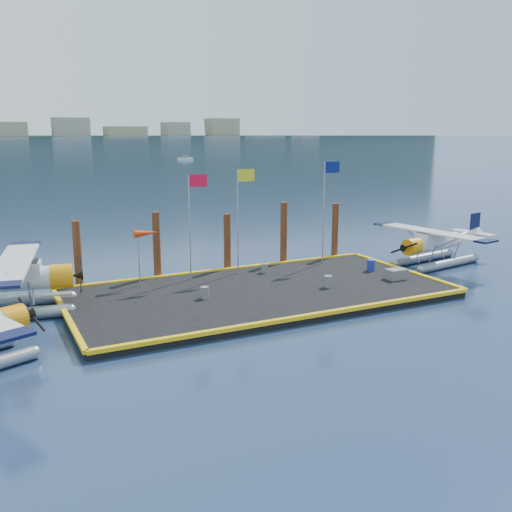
{
  "coord_description": "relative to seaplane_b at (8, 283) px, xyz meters",
  "views": [
    {
      "loc": [
        -13.27,
        -26.52,
        8.82
      ],
      "look_at": [
        0.81,
        2.0,
        1.79
      ],
      "focal_mm": 40.0,
      "sensor_mm": 36.0,
      "label": 1
    }
  ],
  "objects": [
    {
      "name": "ground",
      "position": [
        12.27,
        -2.76,
        -1.56
      ],
      "size": [
        4000.0,
        4000.0,
        0.0
      ],
      "primitive_type": "plane",
      "color": "#19294B",
      "rests_on": "ground"
    },
    {
      "name": "dock",
      "position": [
        12.27,
        -2.76,
        -1.36
      ],
      "size": [
        20.0,
        10.0,
        0.4
      ],
      "primitive_type": "cube",
      "color": "black",
      "rests_on": "ground"
    },
    {
      "name": "dock_bumpers",
      "position": [
        12.27,
        -2.76,
        -1.07
      ],
      "size": [
        20.25,
        10.25,
        0.18
      ],
      "primitive_type": null,
      "color": "yellow",
      "rests_on": "dock"
    },
    {
      "name": "far_backdrop",
      "position": [
        252.18,
        1734.76,
        7.89
      ],
      "size": [
        3050.0,
        2050.0,
        810.0
      ],
      "color": "black",
      "rests_on": "ground"
    },
    {
      "name": "seaplane_b",
      "position": [
        0.0,
        0.0,
        0.0
      ],
      "size": [
        9.26,
        10.11,
        3.58
      ],
      "rotation": [
        0.0,
        0.0,
        -1.75
      ],
      "color": "gray",
      "rests_on": "ground"
    },
    {
      "name": "seaplane_d",
      "position": [
        25.98,
        -1.29,
        -0.18
      ],
      "size": [
        8.14,
        8.93,
        3.16
      ],
      "rotation": [
        0.0,
        0.0,
        1.73
      ],
      "color": "gray",
      "rests_on": "ground"
    },
    {
      "name": "drum_0",
      "position": [
        9.06,
        -2.97,
        -0.85
      ],
      "size": [
        0.43,
        0.43,
        0.61
      ],
      "primitive_type": "cylinder",
      "color": "slate",
      "rests_on": "dock"
    },
    {
      "name": "drum_1",
      "position": [
        15.89,
        -4.0,
        -0.83
      ],
      "size": [
        0.46,
        0.46,
        0.65
      ],
      "primitive_type": "cylinder",
      "color": "slate",
      "rests_on": "dock"
    },
    {
      "name": "drum_4",
      "position": [
        20.33,
        -1.99,
        -0.82
      ],
      "size": [
        0.48,
        0.48,
        0.68
      ],
      "primitive_type": "cylinder",
      "color": "navy",
      "rests_on": "dock"
    },
    {
      "name": "drum_5",
      "position": [
        14.27,
        0.47,
        -0.88
      ],
      "size": [
        0.4,
        0.4,
        0.56
      ],
      "primitive_type": "cylinder",
      "color": "slate",
      "rests_on": "dock"
    },
    {
      "name": "crate",
      "position": [
        20.44,
        -4.23,
        -0.86
      ],
      "size": [
        1.18,
        0.78,
        0.59
      ],
      "primitive_type": "cube",
      "color": "slate",
      "rests_on": "dock"
    },
    {
      "name": "flagpole_red",
      "position": [
        9.98,
        1.04,
        2.84
      ],
      "size": [
        1.14,
        0.08,
        6.0
      ],
      "color": "#94939B",
      "rests_on": "dock"
    },
    {
      "name": "flagpole_yellow",
      "position": [
        12.97,
        1.04,
        2.95
      ],
      "size": [
        1.14,
        0.08,
        6.2
      ],
      "color": "#94939B",
      "rests_on": "dock"
    },
    {
      "name": "flagpole_blue",
      "position": [
        18.97,
        1.04,
        3.13
      ],
      "size": [
        1.14,
        0.08,
        6.5
      ],
      "color": "#94939B",
      "rests_on": "dock"
    },
    {
      "name": "windsock",
      "position": [
        7.25,
        1.04,
        1.67
      ],
      "size": [
        1.4,
        0.44,
        3.12
      ],
      "color": "#94939B",
      "rests_on": "dock"
    },
    {
      "name": "piling_0",
      "position": [
        3.77,
        2.64,
        0.44
      ],
      "size": [
        0.44,
        0.44,
        4.0
      ],
      "primitive_type": "cylinder",
      "color": "#4E2416",
      "rests_on": "ground"
    },
    {
      "name": "piling_1",
      "position": [
        8.27,
        2.64,
        0.54
      ],
      "size": [
        0.44,
        0.44,
        4.2
      ],
      "primitive_type": "cylinder",
      "color": "#4E2416",
      "rests_on": "ground"
    },
    {
      "name": "piling_2",
      "position": [
        12.77,
        2.64,
        0.34
      ],
      "size": [
        0.44,
        0.44,
        3.8
      ],
      "primitive_type": "cylinder",
      "color": "#4E2416",
      "rests_on": "ground"
    },
    {
      "name": "piling_3",
      "position": [
        16.77,
        2.64,
        0.59
      ],
      "size": [
        0.44,
        0.44,
        4.3
      ],
      "primitive_type": "cylinder",
      "color": "#4E2416",
      "rests_on": "ground"
    },
    {
      "name": "piling_4",
      "position": [
        20.77,
        2.64,
        0.44
      ],
      "size": [
        0.44,
        0.44,
        4.0
      ],
      "primitive_type": "cylinder",
      "color": "#4E2416",
      "rests_on": "ground"
    }
  ]
}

